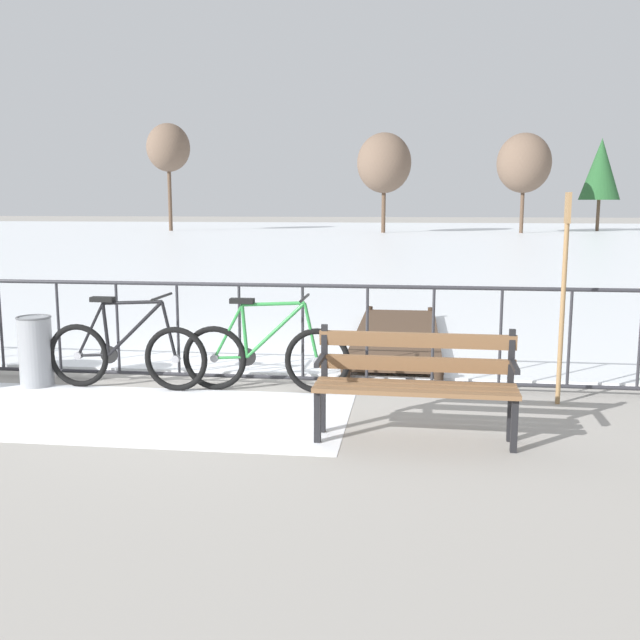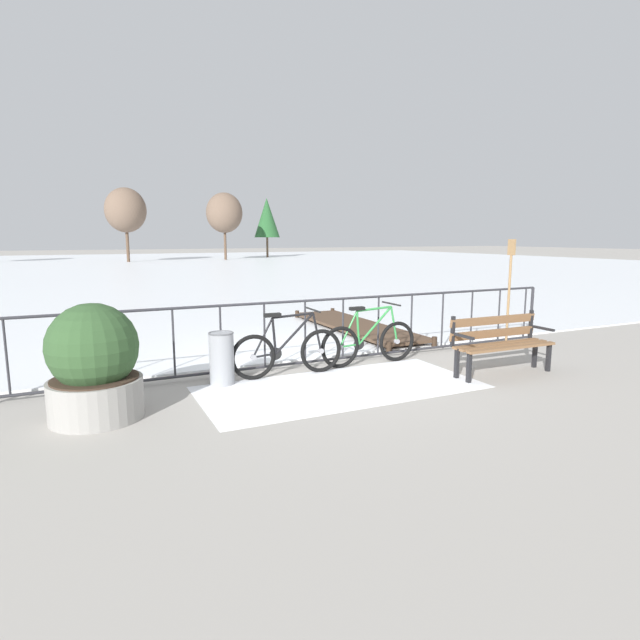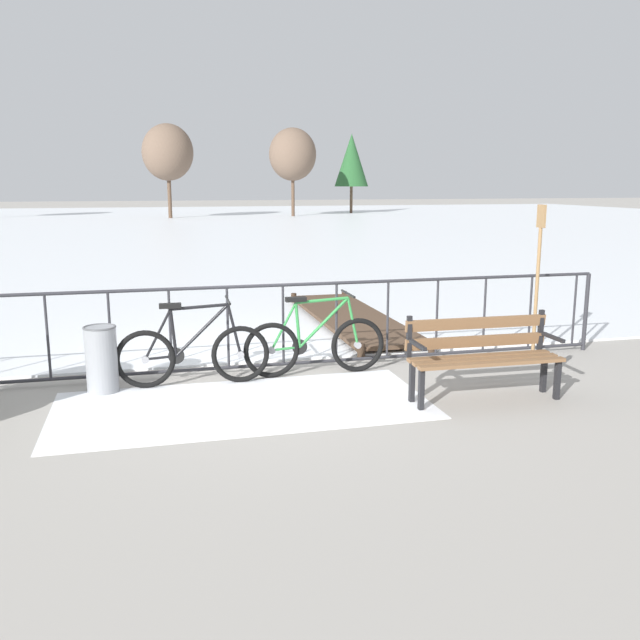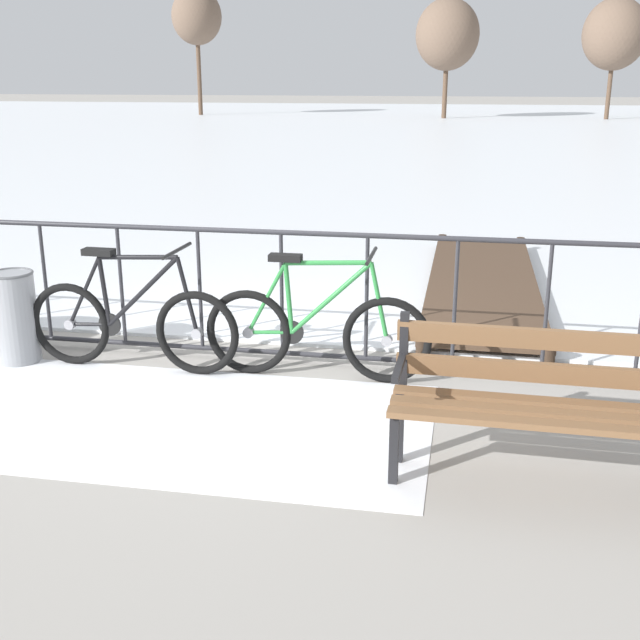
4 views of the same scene
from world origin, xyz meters
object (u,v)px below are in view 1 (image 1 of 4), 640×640
(bicycle_near_railing, at_px, (126,354))
(bicycle_second, at_px, (265,356))
(trash_bin, at_px, (36,351))
(park_bench, at_px, (415,376))
(oar_upright, at_px, (564,285))

(bicycle_near_railing, xyz_separation_m, bicycle_second, (1.42, 0.08, 0.00))
(bicycle_near_railing, bearing_deg, trash_bin, 179.81)
(bicycle_near_railing, distance_m, bicycle_second, 1.43)
(bicycle_second, relative_size, trash_bin, 2.34)
(bicycle_near_railing, relative_size, bicycle_second, 1.00)
(bicycle_second, height_order, park_bench, bicycle_second)
(park_bench, relative_size, oar_upright, 0.81)
(park_bench, xyz_separation_m, trash_bin, (-3.90, 1.20, -0.14))
(bicycle_second, height_order, trash_bin, bicycle_second)
(bicycle_second, xyz_separation_m, trash_bin, (-2.41, -0.08, 0.00))
(trash_bin, bearing_deg, park_bench, -17.17)
(trash_bin, xyz_separation_m, oar_upright, (5.25, -0.01, 0.76))
(bicycle_near_railing, relative_size, oar_upright, 0.86)
(oar_upright, bearing_deg, park_bench, -138.57)
(park_bench, relative_size, trash_bin, 2.20)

